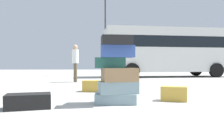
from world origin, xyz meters
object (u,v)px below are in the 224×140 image
suitcase_tower (116,74)px  suitcase_black_left_side (29,101)px  lamp_post (105,18)px  suitcase_tan_foreground_near (94,86)px  person_bearded_onlooker (75,60)px  suitcase_tan_right_side (174,94)px  parked_bus (168,50)px

suitcase_tower → suitcase_black_left_side: bearing=-167.4°
suitcase_tower → lamp_post: lamp_post is taller
suitcase_tower → suitcase_black_left_side: suitcase_tower is taller
suitcase_black_left_side → suitcase_tower: bearing=0.5°
suitcase_tower → lamp_post: (0.48, 13.20, 4.00)m
suitcase_tan_foreground_near → person_bearded_onlooker: 3.95m
suitcase_tan_right_side → lamp_post: size_ratio=0.07×
suitcase_black_left_side → lamp_post: (2.02, 13.55, 4.44)m
suitcase_tower → person_bearded_onlooker: size_ratio=0.76×
person_bearded_onlooker → lamp_post: 8.42m
suitcase_black_left_side → person_bearded_onlooker: person_bearded_onlooker is taller
suitcase_tan_right_side → parked_bus: 10.56m
suitcase_tan_right_side → parked_bus: size_ratio=0.06×
suitcase_tower → suitcase_tan_foreground_near: (-0.42, 2.02, -0.41)m
suitcase_tower → person_bearded_onlooker: bearing=102.4°
parked_bus → suitcase_tan_foreground_near: bearing=-124.4°
suitcase_black_left_side → suitcase_tan_right_side: size_ratio=1.40×
suitcase_tan_right_side → lamp_post: 13.72m
suitcase_black_left_side → lamp_post: size_ratio=0.10×
suitcase_tan_right_side → person_bearded_onlooker: 6.14m
suitcase_tower → suitcase_black_left_side: size_ratio=1.76×
suitcase_black_left_side → suitcase_tan_right_side: suitcase_tan_right_side is taller
suitcase_black_left_side → parked_bus: size_ratio=0.09×
suitcase_tower → suitcase_tan_right_side: 1.32m
parked_bus → suitcase_black_left_side: bearing=-123.1°
person_bearded_onlooker → suitcase_tower: bearing=-1.9°
suitcase_tower → suitcase_tan_right_side: size_ratio=2.47×
suitcase_tan_foreground_near → lamp_post: (0.89, 11.19, 4.40)m
suitcase_tower → parked_bus: bearing=66.0°
suitcase_black_left_side → suitcase_tan_right_side: 2.83m
parked_bus → lamp_post: size_ratio=1.19×
parked_bus → lamp_post: (-4.04, 3.08, 2.73)m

